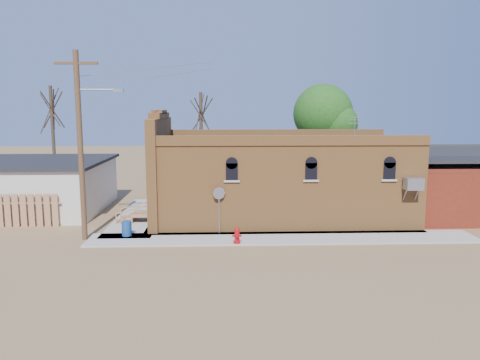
{
  "coord_description": "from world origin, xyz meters",
  "views": [
    {
      "loc": [
        -1.47,
        -21.2,
        6.31
      ],
      "look_at": [
        -0.49,
        4.43,
        2.4
      ],
      "focal_mm": 35.0,
      "sensor_mm": 36.0,
      "label": 1
    }
  ],
  "objects_px": {
    "brick_bar": "(276,178)",
    "stop_sign": "(219,198)",
    "utility_pole": "(81,142)",
    "trash_barrel": "(127,228)",
    "fire_hydrant": "(237,235)"
  },
  "relations": [
    {
      "from": "brick_bar",
      "to": "stop_sign",
      "type": "bearing_deg",
      "value": -131.69
    },
    {
      "from": "brick_bar",
      "to": "trash_barrel",
      "type": "relative_size",
      "value": 22.2
    },
    {
      "from": "trash_barrel",
      "to": "utility_pole",
      "type": "bearing_deg",
      "value": -171.11
    },
    {
      "from": "stop_sign",
      "to": "brick_bar",
      "type": "bearing_deg",
      "value": 53.8
    },
    {
      "from": "stop_sign",
      "to": "trash_barrel",
      "type": "relative_size",
      "value": 3.22
    },
    {
      "from": "utility_pole",
      "to": "trash_barrel",
      "type": "bearing_deg",
      "value": 8.89
    },
    {
      "from": "stop_sign",
      "to": "trash_barrel",
      "type": "bearing_deg",
      "value": -170.76
    },
    {
      "from": "brick_bar",
      "to": "utility_pole",
      "type": "distance_m",
      "value": 10.96
    },
    {
      "from": "trash_barrel",
      "to": "brick_bar",
      "type": "bearing_deg",
      "value": 26.91
    },
    {
      "from": "fire_hydrant",
      "to": "stop_sign",
      "type": "relative_size",
      "value": 0.32
    },
    {
      "from": "brick_bar",
      "to": "utility_pole",
      "type": "bearing_deg",
      "value": -156.31
    },
    {
      "from": "utility_pole",
      "to": "stop_sign",
      "type": "bearing_deg",
      "value": 5.28
    },
    {
      "from": "utility_pole",
      "to": "stop_sign",
      "type": "distance_m",
      "value": 7.13
    },
    {
      "from": "stop_sign",
      "to": "trash_barrel",
      "type": "distance_m",
      "value": 4.82
    },
    {
      "from": "brick_bar",
      "to": "fire_hydrant",
      "type": "relative_size",
      "value": 21.42
    }
  ]
}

